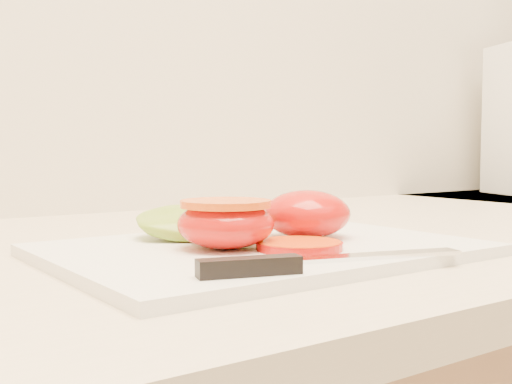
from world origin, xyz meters
TOP-DOWN VIEW (x-y plane):
  - cutting_board at (-0.47, 1.57)m, footprint 0.36×0.26m
  - tomato_half_dome at (-0.42, 1.58)m, footprint 0.08×0.08m
  - tomato_half_cut at (-0.51, 1.57)m, footprint 0.08×0.08m
  - tomato_slice_0 at (-0.47, 1.53)m, footprint 0.07×0.07m
  - tomato_slice_1 at (-0.47, 1.53)m, footprint 0.06×0.06m
  - lettuce_leaf_0 at (-0.49, 1.64)m, footprint 0.14×0.09m
  - knife at (-0.51, 1.46)m, footprint 0.22×0.06m

SIDE VIEW (x-z plane):
  - cutting_board at x=-0.47m, z-range 0.93..0.94m
  - tomato_slice_1 at x=-0.47m, z-range 0.94..0.95m
  - tomato_slice_0 at x=-0.47m, z-range 0.94..0.95m
  - knife at x=-0.51m, z-range 0.94..0.95m
  - lettuce_leaf_0 at x=-0.49m, z-range 0.94..0.97m
  - tomato_half_cut at x=-0.51m, z-range 0.94..0.98m
  - tomato_half_dome at x=-0.42m, z-range 0.94..0.98m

